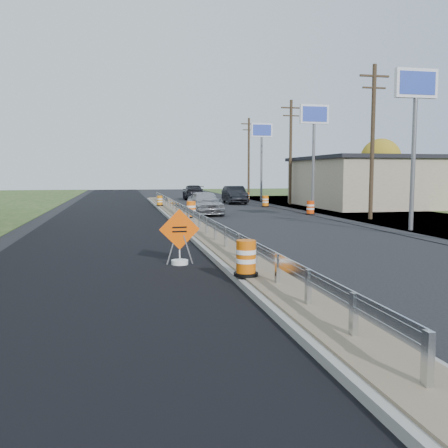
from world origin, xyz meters
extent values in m
plane|color=black|center=(0.00, 0.00, 0.00)|extent=(140.00, 140.00, 0.00)
cube|color=black|center=(-4.40, 10.00, 0.01)|extent=(7.20, 120.00, 0.01)
cube|color=gray|center=(0.00, 8.00, 0.09)|extent=(1.60, 55.00, 0.18)
cube|color=brown|center=(0.00, 8.00, 0.20)|extent=(1.25, 55.00, 0.05)
cube|color=silver|center=(0.00, -14.00, 0.58)|extent=(0.10, 0.15, 0.70)
cube|color=silver|center=(0.00, -12.00, 0.58)|extent=(0.10, 0.15, 0.70)
cube|color=silver|center=(0.00, -10.00, 0.58)|extent=(0.10, 0.15, 0.70)
cube|color=silver|center=(0.00, -8.00, 0.58)|extent=(0.10, 0.15, 0.70)
cube|color=silver|center=(0.00, -6.00, 0.58)|extent=(0.10, 0.15, 0.70)
cube|color=silver|center=(0.00, -4.00, 0.58)|extent=(0.10, 0.15, 0.70)
cube|color=silver|center=(0.00, -2.00, 0.58)|extent=(0.10, 0.15, 0.70)
cube|color=silver|center=(0.00, 0.00, 0.58)|extent=(0.10, 0.15, 0.70)
cube|color=silver|center=(0.00, 2.00, 0.58)|extent=(0.10, 0.15, 0.70)
cube|color=silver|center=(0.00, 4.00, 0.58)|extent=(0.10, 0.15, 0.70)
cube|color=silver|center=(0.00, 6.00, 0.58)|extent=(0.10, 0.15, 0.70)
cube|color=silver|center=(0.00, 8.00, 0.58)|extent=(0.10, 0.15, 0.70)
cube|color=silver|center=(0.00, 10.00, 0.58)|extent=(0.10, 0.15, 0.70)
cube|color=silver|center=(0.00, 12.00, 0.58)|extent=(0.10, 0.15, 0.70)
cube|color=silver|center=(0.00, 14.00, 0.58)|extent=(0.10, 0.15, 0.70)
cube|color=silver|center=(0.00, 16.00, 0.58)|extent=(0.10, 0.15, 0.70)
cube|color=silver|center=(0.00, 18.00, 0.58)|extent=(0.10, 0.15, 0.70)
cube|color=silver|center=(0.00, 20.00, 0.58)|extent=(0.10, 0.15, 0.70)
cube|color=silver|center=(0.00, 22.00, 0.58)|extent=(0.10, 0.15, 0.70)
cube|color=silver|center=(0.00, 24.00, 0.58)|extent=(0.10, 0.15, 0.70)
cube|color=silver|center=(0.00, 26.00, 0.58)|extent=(0.10, 0.15, 0.70)
cube|color=silver|center=(0.00, 28.00, 0.58)|extent=(0.10, 0.15, 0.70)
cube|color=silver|center=(0.00, 30.00, 0.58)|extent=(0.10, 0.15, 0.70)
cube|color=silver|center=(0.00, 32.00, 0.58)|extent=(0.10, 0.15, 0.70)
cube|color=silver|center=(0.00, 9.00, 0.78)|extent=(0.04, 46.00, 0.34)
cube|color=silver|center=(0.00, 9.00, 0.70)|extent=(0.06, 46.00, 0.03)
cube|color=silver|center=(0.00, 9.00, 0.86)|extent=(0.06, 46.00, 0.03)
cube|color=tan|center=(21.00, 20.00, 2.00)|extent=(18.00, 12.00, 4.00)
cube|color=black|center=(21.00, 20.00, 4.12)|extent=(18.50, 12.50, 0.30)
cube|color=black|center=(12.05, 20.00, 1.60)|extent=(0.08, 7.20, 2.20)
cylinder|color=slate|center=(10.50, 3.00, 3.40)|extent=(0.22, 0.22, 6.80)
cube|color=white|center=(10.50, 3.00, 7.20)|extent=(2.20, 0.25, 1.40)
cube|color=#263FB2|center=(10.50, 3.00, 7.20)|extent=(1.90, 0.30, 1.10)
cylinder|color=slate|center=(10.50, 16.00, 3.40)|extent=(0.22, 0.22, 6.80)
cube|color=white|center=(10.50, 16.00, 7.20)|extent=(2.20, 0.25, 1.40)
cube|color=#263FB2|center=(10.50, 16.00, 7.20)|extent=(1.90, 0.30, 1.10)
cylinder|color=slate|center=(10.50, 30.00, 3.40)|extent=(0.22, 0.22, 6.80)
cube|color=white|center=(10.50, 30.00, 7.20)|extent=(2.20, 0.25, 1.40)
cube|color=#263FB2|center=(10.50, 30.00, 7.20)|extent=(1.90, 0.30, 1.10)
cylinder|color=#473523|center=(11.50, 9.00, 4.70)|extent=(0.26, 0.26, 9.40)
cube|color=#473523|center=(11.50, 9.00, 8.70)|extent=(1.90, 0.12, 0.12)
cube|color=#473523|center=(11.50, 9.00, 8.00)|extent=(1.50, 0.10, 0.10)
cylinder|color=#473523|center=(11.50, 24.00, 4.70)|extent=(0.26, 0.26, 9.40)
cube|color=#473523|center=(11.50, 24.00, 8.70)|extent=(1.90, 0.12, 0.12)
cube|color=#473523|center=(11.50, 24.00, 8.00)|extent=(1.50, 0.10, 0.10)
cylinder|color=#473523|center=(11.50, 39.00, 4.70)|extent=(0.26, 0.26, 9.40)
cube|color=#473523|center=(11.50, 39.00, 8.70)|extent=(1.90, 0.12, 0.12)
cube|color=#473523|center=(11.50, 39.00, 8.00)|extent=(1.50, 0.10, 0.10)
cylinder|color=#473523|center=(26.00, 34.00, 1.54)|extent=(0.36, 0.36, 3.08)
sphere|color=#A48723|center=(26.00, 34.00, 4.55)|extent=(4.62, 4.62, 4.62)
cylinder|color=white|center=(-1.89, -3.94, 0.08)|extent=(0.53, 0.53, 0.15)
cube|color=slate|center=(-2.16, -3.94, 0.47)|extent=(0.31, 0.04, 0.92)
cube|color=slate|center=(-1.63, -3.94, 0.47)|extent=(0.31, 0.04, 0.92)
cube|color=slate|center=(-1.89, -3.89, 0.47)|extent=(0.04, 0.23, 0.93)
cube|color=#E44D04|center=(-1.89, -3.94, 1.12)|extent=(1.27, 0.05, 1.27)
cube|color=black|center=(-1.89, -3.96, 1.18)|extent=(0.45, 0.02, 0.05)
cube|color=black|center=(-1.89, -3.96, 1.05)|extent=(0.45, 0.02, 0.05)
cylinder|color=black|center=(-0.55, -7.07, 0.27)|extent=(0.63, 0.63, 0.08)
cylinder|color=#D65B09|center=(-0.55, -7.07, 0.71)|extent=(0.50, 0.50, 0.88)
cylinder|color=white|center=(-0.55, -7.07, 0.86)|extent=(0.52, 0.52, 0.12)
cylinder|color=white|center=(-0.55, -7.07, 0.63)|extent=(0.52, 0.52, 0.12)
cylinder|color=black|center=(0.41, 9.86, 0.27)|extent=(0.67, 0.67, 0.09)
cylinder|color=#FF630A|center=(0.41, 9.86, 0.74)|extent=(0.54, 0.54, 0.94)
cylinder|color=white|center=(0.41, 9.86, 0.90)|extent=(0.55, 0.55, 0.12)
cylinder|color=white|center=(0.41, 9.86, 0.65)|extent=(0.55, 0.55, 0.12)
cylinder|color=black|center=(-0.55, 21.24, 0.27)|extent=(0.55, 0.55, 0.07)
cylinder|color=orange|center=(-0.55, 21.24, 0.65)|extent=(0.44, 0.44, 0.77)
cylinder|color=white|center=(-0.55, 21.24, 0.78)|extent=(0.45, 0.45, 0.10)
cylinder|color=white|center=(-0.55, 21.24, 0.58)|extent=(0.45, 0.45, 0.10)
cylinder|color=black|center=(9.20, 13.16, 0.04)|extent=(0.65, 0.65, 0.09)
cylinder|color=#E23D09|center=(9.20, 13.16, 0.50)|extent=(0.52, 0.52, 0.91)
cylinder|color=white|center=(9.20, 13.16, 0.65)|extent=(0.53, 0.53, 0.12)
cylinder|color=white|center=(9.20, 13.16, 0.41)|extent=(0.53, 0.53, 0.12)
cylinder|color=black|center=(8.46, 21.57, 0.04)|extent=(0.65, 0.65, 0.09)
cylinder|color=orange|center=(8.46, 21.57, 0.50)|extent=(0.52, 0.52, 0.91)
cylinder|color=white|center=(8.46, 21.57, 0.65)|extent=(0.53, 0.53, 0.12)
cylinder|color=white|center=(8.46, 21.57, 0.41)|extent=(0.53, 0.53, 0.12)
cylinder|color=black|center=(9.20, 30.75, 0.04)|extent=(0.58, 0.58, 0.08)
cylinder|color=#DD5C09|center=(9.20, 30.75, 0.45)|extent=(0.47, 0.47, 0.82)
cylinder|color=white|center=(9.20, 30.75, 0.58)|extent=(0.48, 0.48, 0.11)
cylinder|color=white|center=(9.20, 30.75, 0.37)|extent=(0.48, 0.48, 0.11)
imported|color=#ABABAF|center=(2.05, 14.68, 0.83)|extent=(2.18, 4.95, 1.66)
imported|color=black|center=(6.94, 26.72, 0.82)|extent=(1.92, 5.06, 1.65)
imported|color=black|center=(4.16, 34.71, 0.79)|extent=(2.66, 5.59, 1.57)
camera|label=1|loc=(-3.68, -19.31, 2.86)|focal=40.00mm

